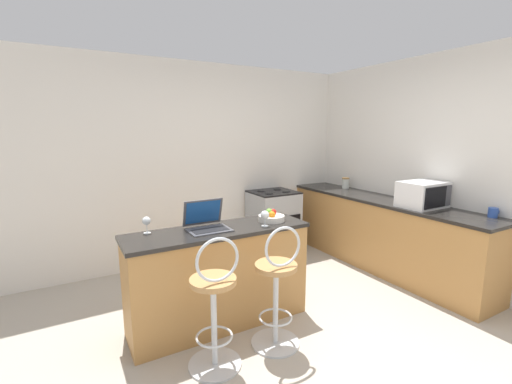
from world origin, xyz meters
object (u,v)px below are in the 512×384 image
at_px(microwave, 423,194).
at_px(storage_jar, 346,183).
at_px(bar_stool_far, 277,290).
at_px(wine_glass_short, 265,215).
at_px(mug_blue, 493,212).
at_px(fruit_bowl, 271,217).
at_px(laptop, 206,222).
at_px(wine_glass_tall, 146,221).
at_px(bar_stool_near, 215,307).
at_px(stove_range, 273,222).

bearing_deg(microwave, storage_jar, 83.84).
relative_size(bar_stool_far, wine_glass_short, 7.15).
xyz_separation_m(bar_stool_far, mug_blue, (2.25, -0.44, 0.46)).
bearing_deg(bar_stool_far, fruit_bowl, 62.48).
height_order(bar_stool_far, laptop, laptop).
distance_m(bar_stool_far, wine_glass_tall, 1.21).
distance_m(bar_stool_far, microwave, 2.14).
relative_size(bar_stool_near, wine_glass_short, 7.15).
xyz_separation_m(laptop, storage_jar, (2.57, 0.96, 0.02)).
relative_size(storage_jar, wine_glass_short, 1.11).
bearing_deg(bar_stool_far, bar_stool_near, 180.00).
distance_m(microwave, mug_blue, 0.67).
relative_size(mug_blue, wine_glass_tall, 0.73).
height_order(bar_stool_far, storage_jar, storage_jar).
xyz_separation_m(wine_glass_tall, wine_glass_short, (0.97, -0.30, -0.00)).
xyz_separation_m(stove_range, wine_glass_short, (-1.02, -1.45, 0.55)).
height_order(storage_jar, wine_glass_tall, storage_jar).
bearing_deg(bar_stool_near, laptop, 72.81).
relative_size(bar_stool_near, storage_jar, 6.42).
xyz_separation_m(bar_stool_far, wine_glass_tall, (-0.84, 0.70, 0.51)).
distance_m(microwave, stove_range, 1.98).
bearing_deg(laptop, wine_glass_tall, 165.69).
bearing_deg(stove_range, bar_stool_far, -121.69).
distance_m(stove_range, storage_jar, 1.23).
bearing_deg(wine_glass_tall, stove_range, 30.00).
distance_m(bar_stool_near, storage_jar, 3.19).
relative_size(fruit_bowl, wine_glass_short, 1.72).
relative_size(bar_stool_near, microwave, 2.04).
bearing_deg(stove_range, wine_glass_short, -125.04).
relative_size(bar_stool_near, laptop, 2.88).
relative_size(storage_jar, wine_glass_tall, 1.12).
height_order(laptop, storage_jar, laptop).
relative_size(bar_stool_far, laptop, 2.88).
bearing_deg(bar_stool_far, laptop, 121.73).
bearing_deg(mug_blue, fruit_bowl, 153.98).
bearing_deg(fruit_bowl, wine_glass_tall, 170.94).
bearing_deg(wine_glass_tall, microwave, -9.89).
distance_m(laptop, stove_range, 2.03).
height_order(microwave, stove_range, microwave).
xyz_separation_m(microwave, wine_glass_tall, (-2.90, 0.51, -0.04)).
relative_size(microwave, wine_glass_short, 3.51).
bearing_deg(wine_glass_short, mug_blue, -21.54).
relative_size(stove_range, mug_blue, 8.60).
bearing_deg(laptop, wine_glass_short, -20.45).
height_order(mug_blue, fruit_bowl, fruit_bowl).
distance_m(bar_stool_far, storage_jar, 2.74).
height_order(mug_blue, wine_glass_short, wine_glass_short).
distance_m(stove_range, fruit_bowl, 1.65).
height_order(microwave, storage_jar, microwave).
bearing_deg(stove_range, mug_blue, -64.08).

